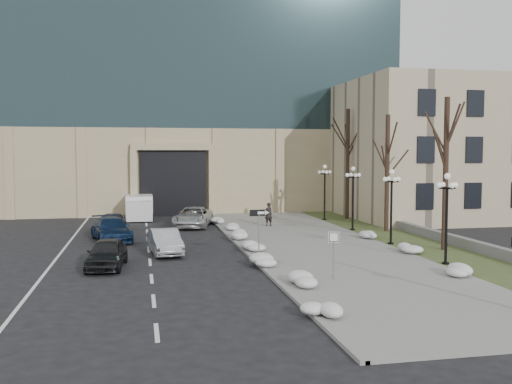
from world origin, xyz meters
TOP-DOWN VIEW (x-y plane):
  - ground at (0.00, 0.00)m, footprint 160.00×160.00m
  - sidewalk at (3.50, 14.00)m, footprint 9.00×40.00m
  - curb at (-1.00, 14.00)m, footprint 0.30×40.00m
  - grass_strip at (10.00, 14.00)m, footprint 4.00×40.00m
  - stone_wall at (12.00, 16.00)m, footprint 0.50×30.00m
  - office_tower at (-2.01, 43.58)m, footprint 40.00×24.70m
  - classical_building at (22.00, 27.98)m, footprint 22.00×18.12m
  - car_a at (-8.64, 8.93)m, footprint 2.17×4.48m
  - car_b at (-5.61, 12.33)m, footprint 1.99×4.50m
  - car_c at (-8.84, 17.94)m, footprint 3.20×5.56m
  - car_d at (-2.94, 23.95)m, footprint 3.88×6.01m
  - car_e at (-9.13, 22.62)m, footprint 2.50×4.28m
  - pedestrian at (2.74, 22.40)m, footprint 0.76×0.61m
  - box_truck at (-7.05, 30.53)m, footprint 2.33×6.51m
  - one_way_sign at (-0.73, 8.64)m, footprint 1.06×0.29m
  - keep_sign at (1.52, 3.84)m, footprint 0.47×0.18m
  - snow_clump_a at (-0.74, -1.66)m, footprint 1.10×1.60m
  - snow_clump_b at (-0.39, 2.87)m, footprint 1.10×1.60m
  - snow_clump_c at (-0.69, 7.45)m, footprint 1.10×1.60m
  - snow_clump_d at (-0.38, 11.92)m, footprint 1.10×1.60m
  - snow_clump_e at (-0.82, 16.33)m, footprint 1.10×1.60m
  - snow_clump_f at (-0.47, 20.75)m, footprint 1.10×1.60m
  - snow_clump_g at (-0.56, 24.57)m, footprint 1.10×1.60m
  - snow_clump_h at (7.47, 3.31)m, footprint 1.10×1.60m
  - snow_clump_i at (7.68, 9.24)m, footprint 1.10×1.60m
  - snow_clump_j at (7.85, 14.77)m, footprint 1.10×1.60m
  - lamppost_a at (8.30, 6.00)m, footprint 1.18×1.18m
  - lamppost_b at (8.30, 12.50)m, footprint 1.18×1.18m
  - lamppost_c at (8.30, 19.00)m, footprint 1.18×1.18m
  - lamppost_d at (8.30, 25.50)m, footprint 1.18×1.18m
  - tree_near at (10.50, 10.00)m, footprint 3.20×3.20m
  - tree_mid at (10.50, 18.00)m, footprint 3.20×3.20m
  - tree_far at (10.50, 26.00)m, footprint 3.20×3.20m

SIDE VIEW (x-z plane):
  - ground at x=0.00m, z-range 0.00..0.00m
  - grass_strip at x=10.00m, z-range 0.00..0.10m
  - sidewalk at x=3.50m, z-range 0.00..0.12m
  - curb at x=-1.00m, z-range 0.00..0.14m
  - snow_clump_a at x=-0.74m, z-range 0.12..0.48m
  - snow_clump_b at x=-0.39m, z-range 0.12..0.48m
  - snow_clump_c at x=-0.69m, z-range 0.12..0.48m
  - snow_clump_d at x=-0.38m, z-range 0.12..0.48m
  - snow_clump_e at x=-0.82m, z-range 0.12..0.48m
  - snow_clump_f at x=-0.47m, z-range 0.12..0.48m
  - snow_clump_g at x=-0.56m, z-range 0.12..0.48m
  - snow_clump_h at x=7.47m, z-range 0.12..0.48m
  - snow_clump_i at x=7.68m, z-range 0.12..0.48m
  - snow_clump_j at x=7.85m, z-range 0.12..0.48m
  - stone_wall at x=12.00m, z-range 0.00..0.70m
  - car_e at x=-9.13m, z-range 0.00..1.37m
  - car_b at x=-5.61m, z-range 0.00..1.44m
  - car_a at x=-8.64m, z-range 0.00..1.47m
  - car_c at x=-8.84m, z-range 0.00..1.52m
  - car_d at x=-2.94m, z-range 0.00..1.54m
  - box_truck at x=-7.05m, z-range -0.03..2.03m
  - pedestrian at x=2.74m, z-range 0.12..1.93m
  - keep_sign at x=1.52m, z-range 0.53..2.78m
  - one_way_sign at x=-0.73m, z-range 0.92..3.75m
  - lamppost_a at x=8.30m, z-range 0.69..5.45m
  - lamppost_b at x=8.30m, z-range 0.69..5.45m
  - lamppost_c at x=8.30m, z-range 0.69..5.45m
  - lamppost_d at x=8.30m, z-range 0.69..5.45m
  - tree_mid at x=10.50m, z-range 1.25..9.75m
  - tree_near at x=10.50m, z-range 1.33..10.33m
  - classical_building at x=22.00m, z-range 0.00..12.00m
  - tree_far at x=10.50m, z-range 1.40..10.90m
  - office_tower at x=-2.01m, z-range 0.49..36.49m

